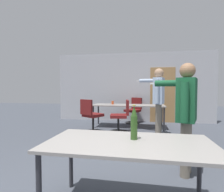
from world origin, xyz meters
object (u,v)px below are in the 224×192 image
Objects in this scene: office_chair_near_pushed at (91,117)px; beer_bottle at (134,123)px; office_chair_far_right at (134,111)px; office_chair_side_rolled at (121,117)px; person_center_tall at (158,95)px; person_right_polo at (186,108)px; drink_cup at (113,103)px.

beer_bottle is (1.36, -2.93, 0.44)m from office_chair_near_pushed.
office_chair_side_rolled is at bearing 112.36° from office_chair_far_right.
office_chair_near_pushed is at bearing 89.98° from office_chair_far_right.
person_center_tall reaches higher than office_chair_near_pushed.
person_right_polo reaches higher than beer_bottle.
office_chair_side_rolled is 8.21× the size of drink_cup.
office_chair_near_pushed is at bearing 64.49° from person_right_polo.
office_chair_near_pushed is (-1.84, 0.05, -0.63)m from person_center_tall.
beer_bottle is at bearing 126.48° from office_chair_far_right.
person_right_polo is (0.22, -2.01, -0.11)m from person_center_tall.
person_right_polo is 1.75× the size of office_chair_side_rolled.
drink_cup is at bearing 47.09° from person_right_polo.
office_chair_far_right is at bearing 43.49° from drink_cup.
person_center_tall reaches higher than office_chair_far_right.
beer_bottle reaches higher than office_chair_side_rolled.
drink_cup is (0.44, 1.04, 0.33)m from office_chair_near_pushed.
person_center_tall is 1.86× the size of office_chair_near_pushed.
person_center_tall reaches higher than drink_cup.
person_center_tall is 1.99m from office_chair_far_right.
person_center_tall reaches higher than office_chair_side_rolled.
office_chair_far_right is 0.99m from drink_cup.
beer_bottle is at bearing -35.60° from office_chair_near_pushed.
office_chair_far_right is at bearing 37.85° from person_center_tall.
person_right_polo is 1.70× the size of office_chair_near_pushed.
drink_cup is at bearing 76.91° from office_chair_far_right.
office_chair_near_pushed is at bearing 96.28° from office_chair_side_rolled.
office_chair_far_right is 8.11× the size of drink_cup.
office_chair_side_rolled is at bearing 90.09° from person_center_tall.
office_chair_far_right is at bearing 93.06° from beer_bottle.
beer_bottle is at bearing -174.25° from person_center_tall.
office_chair_near_pushed is at bearing -112.78° from drink_cup.
drink_cup is (-1.62, 3.11, -0.19)m from person_right_polo.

